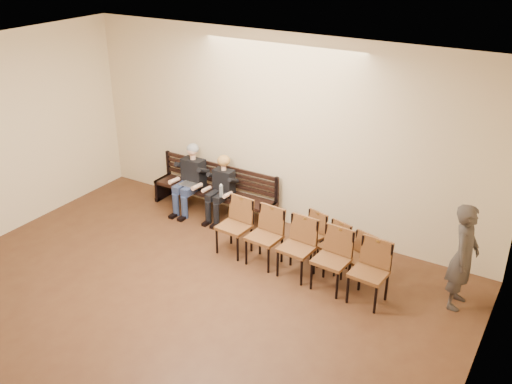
# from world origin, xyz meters

# --- Properties ---
(room_walls) EXTENTS (8.02, 10.01, 3.51)m
(room_walls) POSITION_xyz_m (0.00, 0.79, 2.54)
(room_walls) COLOR beige
(room_walls) RESTS_ON ground
(bench) EXTENTS (2.60, 0.90, 0.45)m
(bench) POSITION_xyz_m (-1.25, 4.65, 0.23)
(bench) COLOR black
(bench) RESTS_ON ground
(seated_man) EXTENTS (0.54, 0.75, 1.30)m
(seated_man) POSITION_xyz_m (-1.69, 4.53, 0.65)
(seated_man) COLOR black
(seated_man) RESTS_ON ground
(seated_woman) EXTENTS (0.48, 0.66, 1.11)m
(seated_woman) POSITION_xyz_m (-0.99, 4.53, 0.55)
(seated_woman) COLOR black
(seated_woman) RESTS_ON ground
(laptop) EXTENTS (0.37, 0.31, 0.24)m
(laptop) POSITION_xyz_m (-1.65, 4.40, 0.57)
(laptop) COLOR silver
(laptop) RESTS_ON bench
(water_bottle) EXTENTS (0.08, 0.08, 0.25)m
(water_bottle) POSITION_xyz_m (-0.84, 4.32, 0.58)
(water_bottle) COLOR silver
(water_bottle) RESTS_ON bench
(bag) EXTENTS (0.43, 0.33, 0.29)m
(bag) POSITION_xyz_m (1.15, 4.75, 0.14)
(bag) COLOR black
(bag) RESTS_ON ground
(passerby) EXTENTS (0.45, 0.68, 1.87)m
(passerby) POSITION_xyz_m (3.50, 4.05, 0.93)
(passerby) COLOR #3B3530
(passerby) RESTS_ON ground
(chair_row_front) EXTENTS (1.46, 0.79, 0.78)m
(chair_row_front) POSITION_xyz_m (1.53, 4.00, 0.39)
(chair_row_front) COLOR brown
(chair_row_front) RESTS_ON ground
(chair_row_back) EXTENTS (2.98, 0.73, 0.96)m
(chair_row_back) POSITION_xyz_m (1.12, 3.52, 0.48)
(chair_row_back) COLOR brown
(chair_row_back) RESTS_ON ground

